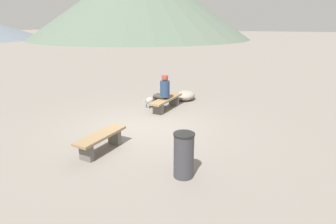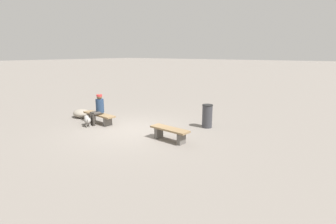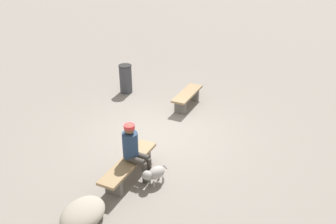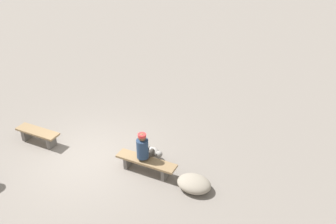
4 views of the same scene
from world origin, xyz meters
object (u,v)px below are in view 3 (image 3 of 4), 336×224
bench_left (187,97)px  trash_bin (126,79)px  bench_right (129,166)px  boulder (83,214)px  seated_person (133,147)px  dog (154,173)px

bench_left → trash_bin: size_ratio=1.58×
bench_right → boulder: size_ratio=1.92×
bench_right → seated_person: size_ratio=1.42×
bench_right → dog: size_ratio=3.10×
boulder → trash_bin: bearing=-160.2°
bench_right → seated_person: 0.45m
trash_bin → boulder: bearing=19.8°
trash_bin → bench_right: bearing=28.4°
bench_right → boulder: (1.53, -0.19, -0.13)m
bench_right → trash_bin: 4.73m
trash_bin → dog: bearing=34.5°
bench_left → boulder: bench_left is taller
dog → trash_bin: bearing=-117.1°
dog → boulder: size_ratio=0.62×
bench_left → bench_right: size_ratio=0.82×
dog → trash_bin: 5.06m
bench_right → trash_bin: (-4.16, -2.25, 0.16)m
seated_person → trash_bin: size_ratio=1.35×
seated_person → bench_right: bearing=-32.7°
seated_person → dog: (0.11, 0.54, -0.47)m
bench_right → boulder: bearing=-3.0°
trash_bin → boulder: (5.70, 2.06, -0.29)m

